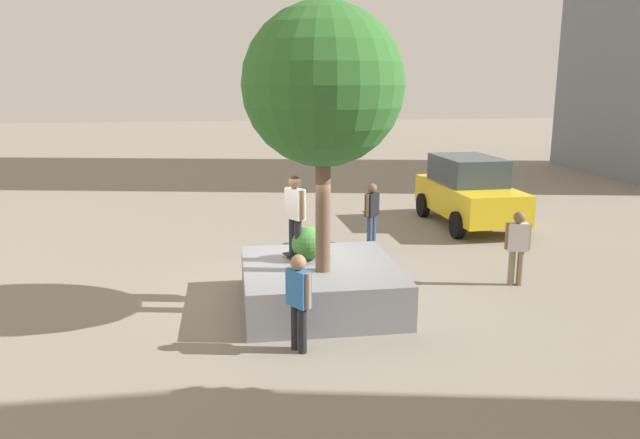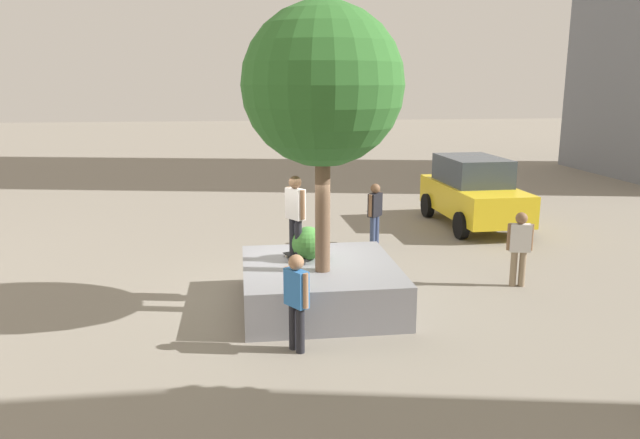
# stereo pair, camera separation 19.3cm
# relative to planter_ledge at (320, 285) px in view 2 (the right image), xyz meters

# --- Properties ---
(ground_plane) EXTENTS (120.00, 120.00, 0.00)m
(ground_plane) POSITION_rel_planter_ledge_xyz_m (-0.55, -0.31, -0.42)
(ground_plane) COLOR gray
(planter_ledge) EXTENTS (3.17, 2.98, 0.85)m
(planter_ledge) POSITION_rel_planter_ledge_xyz_m (0.00, 0.00, 0.00)
(planter_ledge) COLOR gray
(planter_ledge) RESTS_ON ground
(plaza_tree) EXTENTS (2.88, 2.88, 4.86)m
(plaza_tree) POSITION_rel_planter_ledge_xyz_m (0.40, -0.00, 3.82)
(plaza_tree) COLOR brown
(plaza_tree) RESTS_ON planter_ledge
(boxwood_shrub) EXTENTS (0.67, 0.67, 0.67)m
(boxwood_shrub) POSITION_rel_planter_ledge_xyz_m (-0.39, -0.19, 0.76)
(boxwood_shrub) COLOR #3D7A33
(boxwood_shrub) RESTS_ON planter_ledge
(skateboard) EXTENTS (0.82, 0.47, 0.07)m
(skateboard) POSITION_rel_planter_ledge_xyz_m (-0.36, -0.44, 0.48)
(skateboard) COLOR black
(skateboard) RESTS_ON planter_ledge
(skateboarder) EXTENTS (0.48, 0.39, 1.63)m
(skateboarder) POSITION_rel_planter_ledge_xyz_m (-0.36, -0.44, 1.44)
(skateboarder) COLOR black
(skateboarder) RESTS_ON skateboard
(taxi_cab) EXTENTS (4.56, 2.21, 2.10)m
(taxi_cab) POSITION_rel_planter_ledge_xyz_m (-6.24, 5.55, 0.64)
(taxi_cab) COLOR gold
(taxi_cab) RESTS_ON ground
(passerby_with_bag) EXTENTS (0.46, 0.45, 1.69)m
(passerby_with_bag) POSITION_rel_planter_ledge_xyz_m (-4.34, 2.06, 0.55)
(passerby_with_bag) COLOR navy
(passerby_with_bag) RESTS_ON ground
(pedestrian_crossing) EXTENTS (0.27, 0.55, 1.63)m
(pedestrian_crossing) POSITION_rel_planter_ledge_xyz_m (-0.61, 4.39, 0.52)
(pedestrian_crossing) COLOR #847056
(pedestrian_crossing) RESTS_ON ground
(bystander_watching) EXTENTS (0.48, 0.40, 1.64)m
(bystander_watching) POSITION_rel_planter_ledge_xyz_m (2.00, -0.65, 0.53)
(bystander_watching) COLOR black
(bystander_watching) RESTS_ON ground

